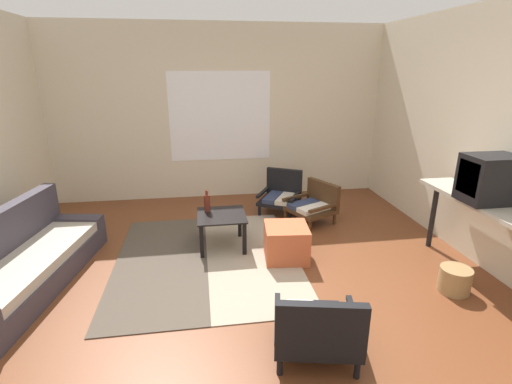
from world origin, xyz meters
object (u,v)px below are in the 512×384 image
(ottoman_orange, at_px, (286,242))
(crt_television, at_px, (490,179))
(armchair_striped_foreground, at_px, (317,329))
(glass_bottle, at_px, (207,203))
(clay_vase, at_px, (467,181))
(wicker_basket, at_px, (455,280))
(coffee_table, at_px, (222,221))
(armchair_corner, at_px, (314,203))
(couch, at_px, (22,265))
(console_shelf, at_px, (481,209))
(armchair_by_window, at_px, (281,193))

(ottoman_orange, height_order, crt_television, crt_television)
(armchair_striped_foreground, relative_size, glass_bottle, 2.76)
(armchair_striped_foreground, relative_size, clay_vase, 2.31)
(armchair_striped_foreground, distance_m, ottoman_orange, 1.54)
(armchair_striped_foreground, relative_size, wicker_basket, 2.49)
(coffee_table, bearing_deg, armchair_corner, 24.73)
(armchair_corner, bearing_deg, couch, -160.26)
(crt_television, bearing_deg, couch, 173.30)
(couch, bearing_deg, armchair_striped_foreground, -28.19)
(ottoman_orange, xyz_separation_m, console_shelf, (1.78, -0.65, 0.54))
(ottoman_orange, xyz_separation_m, wicker_basket, (1.45, -0.88, -0.07))
(armchair_by_window, distance_m, console_shelf, 2.64)
(glass_bottle, bearing_deg, armchair_by_window, 40.20)
(armchair_striped_foreground, height_order, glass_bottle, glass_bottle)
(armchair_striped_foreground, relative_size, ottoman_orange, 1.54)
(console_shelf, height_order, wicker_basket, console_shelf)
(ottoman_orange, relative_size, glass_bottle, 1.79)
(ottoman_orange, bearing_deg, coffee_table, 150.14)
(couch, bearing_deg, coffee_table, 16.21)
(coffee_table, relative_size, glass_bottle, 2.18)
(coffee_table, bearing_deg, armchair_striped_foreground, -73.72)
(clay_vase, bearing_deg, console_shelf, -90.00)
(clay_vase, xyz_separation_m, glass_bottle, (-2.63, 0.93, -0.43))
(wicker_basket, bearing_deg, ottoman_orange, 148.59)
(console_shelf, bearing_deg, armchair_corner, 124.85)
(armchair_corner, distance_m, clay_vase, 1.95)
(console_shelf, xyz_separation_m, wicker_basket, (-0.33, -0.23, -0.61))
(clay_vase, bearing_deg, couch, 177.03)
(armchair_striped_foreground, height_order, armchair_corner, armchair_striped_foreground)
(ottoman_orange, distance_m, console_shelf, 1.97)
(coffee_table, relative_size, armchair_by_window, 0.78)
(armchair_corner, height_order, console_shelf, console_shelf)
(armchair_striped_foreground, distance_m, wicker_basket, 1.71)
(armchair_corner, bearing_deg, armchair_by_window, 128.69)
(glass_bottle, bearing_deg, wicker_basket, -31.56)
(console_shelf, relative_size, glass_bottle, 5.77)
(armchair_striped_foreground, height_order, crt_television, crt_television)
(console_shelf, relative_size, wicker_basket, 5.20)
(console_shelf, bearing_deg, couch, 173.89)
(armchair_striped_foreground, height_order, ottoman_orange, armchair_striped_foreground)
(armchair_corner, relative_size, ottoman_orange, 1.62)
(coffee_table, xyz_separation_m, clay_vase, (2.47, -0.80, 0.62))
(console_shelf, distance_m, glass_bottle, 2.89)
(coffee_table, distance_m, glass_bottle, 0.28)
(couch, relative_size, crt_television, 4.45)
(couch, relative_size, glass_bottle, 8.14)
(coffee_table, height_order, armchair_corner, armchair_corner)
(armchair_by_window, relative_size, armchair_striped_foreground, 1.01)
(couch, bearing_deg, crt_television, -6.70)
(coffee_table, distance_m, armchair_striped_foreground, 2.02)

